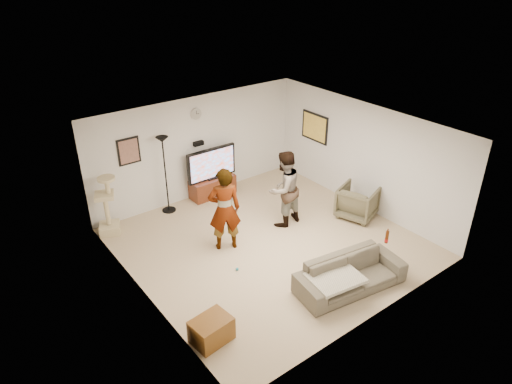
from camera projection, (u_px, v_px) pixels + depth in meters
floor at (269, 243)px, 9.64m from camera, size 5.50×5.50×0.02m
ceiling at (271, 130)px, 8.47m from camera, size 5.50×5.50×0.02m
wall_back at (197, 148)px, 10.99m from camera, size 5.50×0.04×2.50m
wall_front at (381, 256)px, 7.12m from camera, size 5.50×0.04×2.50m
wall_left at (139, 237)px, 7.58m from camera, size 0.04×5.50×2.50m
wall_right at (363, 156)px, 10.53m from camera, size 0.04×5.50×2.50m
wall_clock at (196, 114)px, 10.57m from camera, size 0.26×0.04×0.26m
wall_speaker at (198, 143)px, 10.89m from camera, size 0.25×0.10×0.10m
picture_back at (129, 151)px, 9.90m from camera, size 0.42×0.03×0.52m
picture_right at (315, 127)px, 11.53m from camera, size 0.03×0.78×0.62m
tv_stand at (213, 187)px, 11.41m from camera, size 1.14×0.45×0.47m
console_box at (225, 199)px, 11.28m from camera, size 0.40×0.30×0.07m
tv at (212, 164)px, 11.12m from camera, size 1.30×0.08×0.77m
tv_screen at (213, 164)px, 11.09m from camera, size 1.20×0.01×0.68m
floor_lamp at (166, 175)px, 10.42m from camera, size 0.32×0.32×1.84m
cat_tree at (106, 205)px, 9.70m from camera, size 0.56×0.56×1.33m
person_left at (225, 209)px, 9.11m from camera, size 0.77×0.66×1.78m
person_right at (284, 189)px, 9.94m from camera, size 0.91×0.75×1.72m
sofa at (350, 274)px, 8.24m from camera, size 2.12×1.10×0.59m
throw_blanket at (335, 278)px, 7.98m from camera, size 0.99×0.82×0.06m
beer_bottle at (387, 237)px, 8.55m from camera, size 0.06×0.06×0.25m
armchair at (358, 202)px, 10.44m from camera, size 1.03×1.02×0.74m
side_table at (211, 330)px, 7.16m from camera, size 0.66×0.52×0.41m
toy_ball at (237, 269)px, 8.80m from camera, size 0.06×0.06×0.06m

